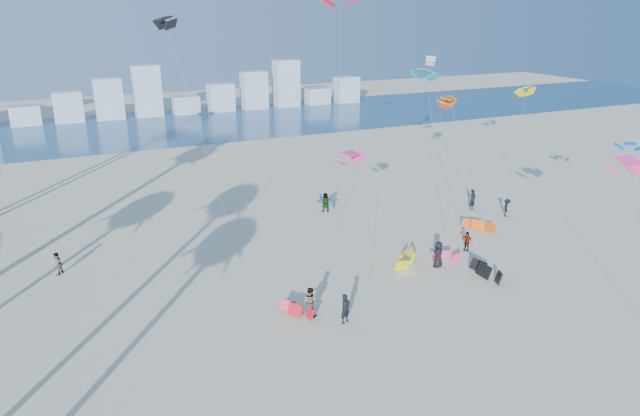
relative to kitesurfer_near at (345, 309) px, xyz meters
name	(u,v)px	position (x,y,z in m)	size (l,w,h in m)	color
ocean	(151,127)	(-1.34, 63.18, -0.90)	(220.00, 220.00, 0.00)	navy
kitesurfer_near	(345,309)	(0.00, 0.00, 0.00)	(0.66, 0.43, 1.81)	black
kitesurfer_mid	(310,302)	(-1.54, 1.59, 0.00)	(0.88, 0.69, 1.82)	gray
kitesurfers_far	(380,222)	(8.89, 11.34, -0.04)	(36.92, 14.71, 1.93)	black
grounded_kites	(414,250)	(8.92, 6.41, -0.47)	(20.88, 20.95, 0.95)	red
flying_kites	(427,81)	(13.28, 12.35, 10.89)	(38.43, 32.19, 18.59)	#F83784
distant_skyline	(132,99)	(-2.53, 73.18, 2.18)	(85.00, 3.00, 8.40)	#9EADBF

